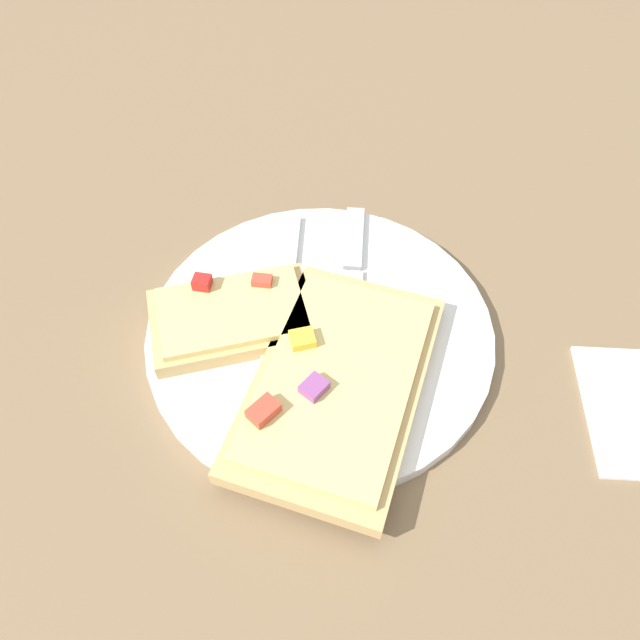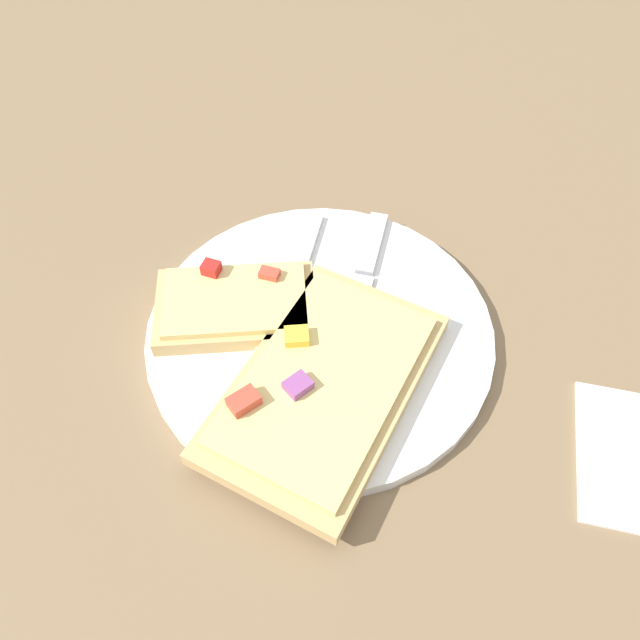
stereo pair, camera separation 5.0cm
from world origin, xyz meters
name	(u,v)px [view 1 (the left image)]	position (x,y,z in m)	size (l,w,h in m)	color
ground_plane	(320,336)	(0.00, 0.00, 0.00)	(4.00, 4.00, 0.00)	#7F6647
plate	(320,332)	(0.00, 0.00, 0.01)	(0.28, 0.28, 0.01)	white
fork	(283,316)	(0.01, 0.03, 0.01)	(0.21, 0.03, 0.01)	silver
knife	(352,276)	(0.05, -0.02, 0.01)	(0.19, 0.02, 0.01)	silver
pizza_slice_main	(337,383)	(-0.06, -0.02, 0.02)	(0.22, 0.17, 0.03)	tan
pizza_slice_corner	(233,313)	(0.00, 0.07, 0.02)	(0.11, 0.15, 0.03)	tan
crumb_scatter	(287,326)	(0.00, 0.03, 0.02)	(0.03, 0.09, 0.01)	tan
napkin	(630,409)	(-0.06, -0.24, 0.00)	(0.11, 0.07, 0.01)	white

